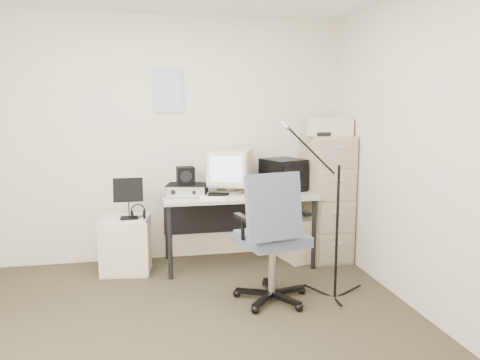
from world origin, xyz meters
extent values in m
cube|color=#2E2818|center=(0.00, 0.00, -0.01)|extent=(3.60, 3.60, 0.01)
cube|color=beige|center=(0.00, 1.80, 1.25)|extent=(3.60, 0.02, 2.50)
cube|color=beige|center=(0.00, -1.80, 1.25)|extent=(3.60, 0.02, 2.50)
cube|color=beige|center=(1.80, 0.00, 1.25)|extent=(0.02, 3.60, 2.50)
cube|color=white|center=(-0.02, 1.79, 1.75)|extent=(0.30, 0.02, 0.44)
cube|color=tan|center=(1.58, 1.48, 0.65)|extent=(0.40, 0.60, 1.30)
cube|color=beige|center=(1.58, 1.48, 1.39)|extent=(0.51, 0.40, 0.18)
cube|color=gray|center=(0.63, 1.45, 0.36)|extent=(1.50, 0.70, 0.73)
cube|color=beige|center=(0.56, 1.51, 0.95)|extent=(0.52, 0.53, 0.44)
cube|color=black|center=(1.12, 1.54, 0.89)|extent=(0.47, 0.48, 0.33)
cube|color=beige|center=(0.89, 1.53, 0.80)|extent=(0.08, 0.08, 0.14)
cube|color=beige|center=(0.65, 1.25, 0.74)|extent=(0.42, 0.18, 0.02)
cube|color=black|center=(0.95, 1.26, 0.75)|extent=(0.10, 0.13, 0.03)
cube|color=black|center=(0.12, 1.46, 0.79)|extent=(0.44, 0.36, 0.11)
cube|color=black|center=(0.11, 1.48, 0.92)|extent=(0.18, 0.16, 0.17)
cube|color=white|center=(0.37, 1.31, 0.74)|extent=(0.32, 0.38, 0.02)
cube|color=beige|center=(1.22, 1.50, 0.23)|extent=(0.32, 0.52, 0.45)
cube|color=#404A67|center=(0.73, 0.50, 0.55)|extent=(0.76, 0.76, 1.10)
cube|color=silver|center=(-0.48, 1.41, 0.28)|extent=(0.49, 0.42, 0.55)
cube|color=black|center=(-0.44, 1.33, 0.75)|extent=(0.28, 0.15, 0.40)
torus|color=black|center=(-0.35, 1.31, 0.60)|extent=(0.17, 0.17, 0.03)
cylinder|color=black|center=(1.27, 0.46, 0.74)|extent=(0.03, 0.03, 1.47)
camera|label=1|loc=(-0.26, -3.06, 1.61)|focal=35.00mm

